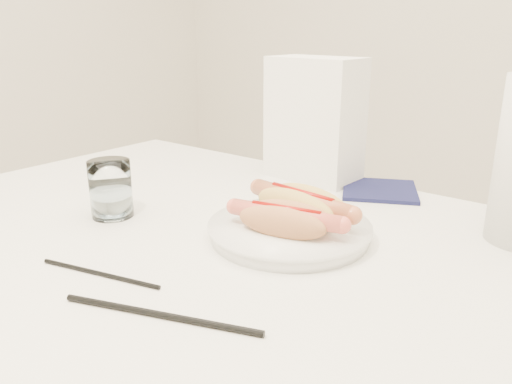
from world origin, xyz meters
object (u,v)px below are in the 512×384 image
Objects in this scene: table at (217,264)px; plate at (289,232)px; hotdog_left at (302,205)px; water_glass at (111,189)px; napkin_box at (314,120)px; hotdog_right at (286,220)px.

plate reaches higher than table.
water_glass is at bearing -147.37° from hotdog_left.
napkin_box is at bearing 69.92° from water_glass.
hotdog_left reaches higher than hotdog_right.
hotdog_left is at bearing 90.70° from plate.
napkin_box is at bearing 104.06° from hotdog_right.
water_glass is at bearing -161.88° from table.
water_glass is (-0.29, -0.14, 0.00)m from hotdog_left.
napkin_box is (-0.15, 0.30, 0.12)m from plate.
water_glass reaches higher than plate.
water_glass is at bearing -177.15° from hotdog_right.
hotdog_right is at bearing -60.78° from napkin_box.
napkin_box is at bearing 125.24° from hotdog_left.
plate is (0.11, 0.05, 0.07)m from table.
plate is 0.05m from hotdog_right.
table is at bearing -155.93° from plate.
plate is 1.26× the size of hotdog_left.
table is 6.92× the size of hotdog_right.
hotdog_right is 0.38m from napkin_box.
water_glass is (-0.31, -0.08, 0.01)m from hotdog_right.
water_glass is 0.44m from napkin_box.
hotdog_left is 1.96× the size of water_glass.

